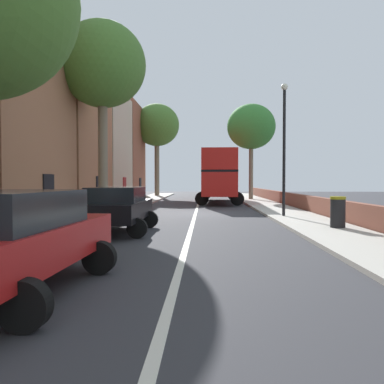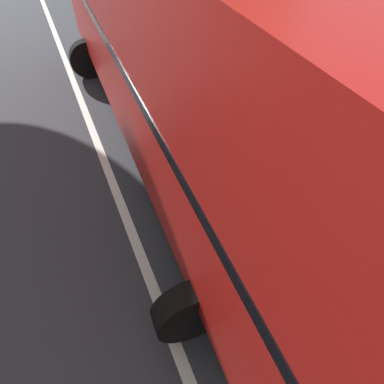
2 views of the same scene
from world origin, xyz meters
name	(u,v)px [view 2 (image 2 of 2)]	position (x,y,z in m)	size (l,w,h in m)	color
double_decker_bus	(177,32)	(1.70, 10.70, 2.36)	(3.82, 11.49, 4.06)	red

